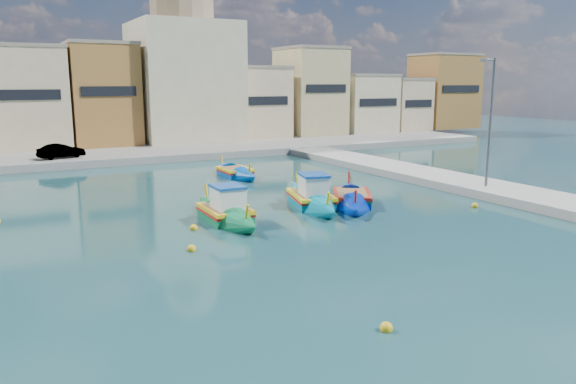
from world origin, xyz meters
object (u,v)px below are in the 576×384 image
object	(u,v)px
luzzu_cyan_mid	(352,200)
luzzu_green	(235,173)
church_block	(184,64)
quay_street_lamp	(490,122)
luzzu_turquoise_cabin	(311,199)
luzzu_blue_cabin	(225,214)

from	to	relation	value
luzzu_cyan_mid	luzzu_green	world-z (taller)	luzzu_cyan_mid
church_block	quay_street_lamp	world-z (taller)	church_block
luzzu_turquoise_cabin	luzzu_cyan_mid	bearing A→B (deg)	-20.37
luzzu_blue_cabin	luzzu_green	size ratio (longest dim) A/B	1.13
church_block	luzzu_blue_cabin	world-z (taller)	church_block
luzzu_blue_cabin	quay_street_lamp	bearing A→B (deg)	-4.96
church_block	luzzu_turquoise_cabin	size ratio (longest dim) A/B	2.14
quay_street_lamp	luzzu_cyan_mid	bearing A→B (deg)	169.88
church_block	luzzu_cyan_mid	bearing A→B (deg)	-92.06
luzzu_blue_cabin	luzzu_cyan_mid	bearing A→B (deg)	1.02
luzzu_green	luzzu_blue_cabin	bearing A→B (deg)	-115.02
luzzu_turquoise_cabin	quay_street_lamp	bearing A→B (deg)	-12.23
luzzu_cyan_mid	church_block	bearing A→B (deg)	87.94
luzzu_turquoise_cabin	luzzu_blue_cabin	distance (m)	5.50
quay_street_lamp	luzzu_blue_cabin	distance (m)	16.71
quay_street_lamp	luzzu_turquoise_cabin	distance (m)	11.70
church_block	quay_street_lamp	distance (m)	35.04
quay_street_lamp	luzzu_blue_cabin	xyz separation A→B (m)	(-16.17, 1.40, -4.00)
church_block	luzzu_turquoise_cabin	world-z (taller)	church_block
church_block	luzzu_turquoise_cabin	xyz separation A→B (m)	(-3.30, -31.67, -8.07)
church_block	luzzu_turquoise_cabin	bearing A→B (deg)	-95.95
luzzu_blue_cabin	luzzu_green	distance (m)	12.90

